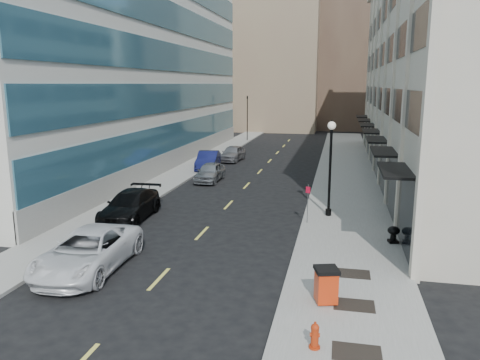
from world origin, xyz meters
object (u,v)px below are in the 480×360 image
at_px(traffic_signal, 247,99).
at_px(urn_planter, 394,233).
at_px(lamppost, 330,160).
at_px(sign_post, 308,198).
at_px(trash_bin, 326,284).
at_px(car_white_van, 88,251).
at_px(fire_hydrant, 315,335).
at_px(car_grey_sedan, 233,153).
at_px(car_silver_sedan, 210,172).
at_px(car_black_pickup, 130,205).
at_px(car_blue_sedan, 208,160).

xyz_separation_m(traffic_signal, urn_planter, (15.10, -39.89, -5.07)).
relative_size(lamppost, sign_post, 2.55).
bearing_deg(traffic_signal, trash_bin, -75.54).
xyz_separation_m(trash_bin, sign_post, (-1.32, 9.54, 0.74)).
relative_size(car_white_van, fire_hydrant, 7.42).
bearing_deg(traffic_signal, car_grey_sedan, -83.85).
distance_m(car_silver_sedan, trash_bin, 22.28).
relative_size(car_black_pickup, car_blue_sedan, 1.10).
relative_size(car_black_pickup, car_grey_sedan, 1.21).
bearing_deg(urn_planter, car_white_van, -155.44).
relative_size(car_blue_sedan, car_grey_sedan, 1.10).
bearing_deg(lamppost, car_black_pickup, -166.70).
bearing_deg(lamppost, car_blue_sedan, 129.18).
relative_size(traffic_signal, car_blue_sedan, 1.38).
xyz_separation_m(car_black_pickup, car_blue_sedan, (0.00, 16.39, 0.02)).
bearing_deg(car_silver_sedan, urn_planter, -45.11).
bearing_deg(car_white_van, fire_hydrant, -25.81).
bearing_deg(car_grey_sedan, car_silver_sedan, -83.26).
height_order(traffic_signal, car_grey_sedan, traffic_signal).
xyz_separation_m(traffic_signal, car_silver_sedan, (2.30, -27.00, -4.97)).
bearing_deg(fire_hydrant, trash_bin, 81.75).
bearing_deg(car_black_pickup, urn_planter, -8.63).
relative_size(car_silver_sedan, lamppost, 0.79).
height_order(car_white_van, urn_planter, car_white_van).
height_order(car_silver_sedan, trash_bin, car_silver_sedan).
bearing_deg(car_silver_sedan, trash_bin, -63.76).
height_order(fire_hydrant, lamppost, lamppost).
xyz_separation_m(car_white_van, trash_bin, (9.84, -1.25, -0.00)).
xyz_separation_m(car_black_pickup, fire_hydrant, (11.20, -11.68, -0.26)).
height_order(traffic_signal, car_white_van, traffic_signal).
distance_m(car_grey_sedan, sign_post, 22.58).
bearing_deg(car_grey_sedan, lamppost, -57.92).
distance_m(traffic_signal, car_grey_sedan, 17.57).
distance_m(traffic_signal, car_blue_sedan, 22.48).
bearing_deg(car_blue_sedan, traffic_signal, 84.12).
bearing_deg(traffic_signal, sign_post, -73.92).
bearing_deg(traffic_signal, urn_planter, -69.27).
height_order(car_black_pickup, sign_post, sign_post).
bearing_deg(car_black_pickup, car_blue_sedan, 87.60).
bearing_deg(car_blue_sedan, sign_post, -64.67).
bearing_deg(fire_hydrant, car_black_pickup, 129.67).
distance_m(trash_bin, lamppost, 11.62).
bearing_deg(car_blue_sedan, urn_planter, -58.99).
bearing_deg(car_silver_sedan, car_white_van, -89.98).
bearing_deg(trash_bin, car_blue_sedan, 98.20).
relative_size(car_black_pickup, sign_post, 2.54).
xyz_separation_m(car_white_van, car_silver_sedan, (0.02, 18.75, -0.09)).
relative_size(car_white_van, car_black_pickup, 1.09).
distance_m(trash_bin, sign_post, 9.66).
bearing_deg(car_blue_sedan, car_white_van, -93.92).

